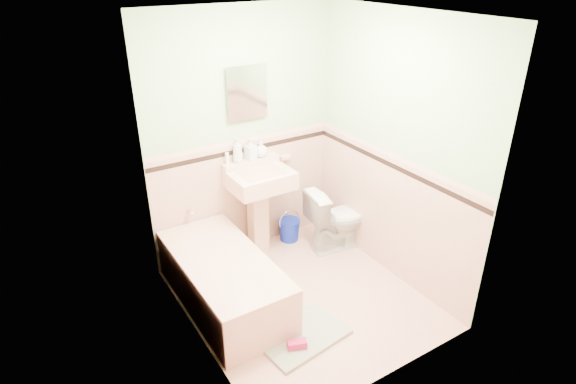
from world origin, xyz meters
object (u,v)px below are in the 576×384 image
toilet (338,218)px  bucket (289,230)px  bathtub (224,282)px  soap_bottle_left (237,150)px  soap_bottle_right (261,149)px  soap_bottle_mid (251,149)px  sink (261,214)px  shoe (297,344)px  medicine_cabinet (247,92)px

toilet → bucket: (-0.37, 0.39, -0.23)m
bathtub → soap_bottle_left: (0.54, 0.71, 0.93)m
soap_bottle_left → soap_bottle_right: (0.26, 0.00, -0.04)m
soap_bottle_mid → soap_bottle_right: soap_bottle_mid is taller
sink → shoe: 1.51m
bathtub → toilet: toilet is taller
soap_bottle_left → soap_bottle_mid: soap_bottle_left is taller
bathtub → toilet: bearing=8.5°
soap_bottle_left → toilet: soap_bottle_left is taller
medicine_cabinet → shoe: bearing=-105.7°
sink → toilet: 0.84m
soap_bottle_mid → toilet: soap_bottle_mid is taller
bathtub → medicine_cabinet: 1.78m
bathtub → shoe: bearing=-74.8°
soap_bottle_right → toilet: 1.12m
soap_bottle_right → bucket: 1.03m
bathtub → soap_bottle_mid: (0.68, 0.71, 0.91)m
medicine_cabinet → toilet: 1.64m
shoe → bucket: bearing=80.3°
soap_bottle_right → shoe: soap_bottle_right is taller
sink → bathtub: bearing=-142.1°
soap_bottle_right → medicine_cabinet: bearing=166.3°
medicine_cabinet → soap_bottle_left: 0.57m
bucket → medicine_cabinet: bearing=161.4°
sink → bucket: bearing=11.0°
bathtub → shoe: size_ratio=9.59×
bucket → shoe: bearing=-120.0°
soap_bottle_mid → shoe: size_ratio=1.38×
sink → soap_bottle_mid: bearing=88.9°
soap_bottle_left → shoe: soap_bottle_left is taller
bucket → shoe: bucket is taller
sink → soap_bottle_mid: 0.68m
bucket → soap_bottle_right: bearing=159.3°
medicine_cabinet → soap_bottle_left: (-0.14, -0.03, -0.55)m
bathtub → medicine_cabinet: (0.68, 0.74, 1.47)m
bathtub → soap_bottle_mid: 1.34m
bucket → soap_bottle_mid: bearing=165.3°
soap_bottle_right → soap_bottle_mid: bearing=180.0°
bathtub → soap_bottle_right: bearing=41.5°
medicine_cabinet → soap_bottle_mid: size_ratio=2.20×
soap_bottle_mid → toilet: size_ratio=0.31×
bathtub → medicine_cabinet: medicine_cabinet is taller
sink → shoe: sink is taller
shoe → soap_bottle_left: bearing=99.2°
sink → soap_bottle_right: soap_bottle_right is taller
sink → soap_bottle_left: 0.71m
medicine_cabinet → soap_bottle_right: 0.60m
sink → bucket: (0.40, 0.08, -0.36)m
medicine_cabinet → soap_bottle_right: bearing=-13.7°
bathtub → medicine_cabinet: size_ratio=3.16×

